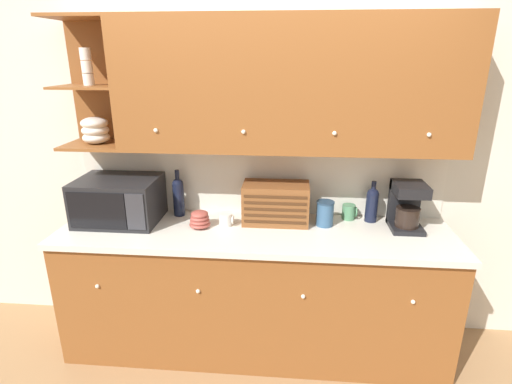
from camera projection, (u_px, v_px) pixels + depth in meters
ground_plane at (258, 317)px, 3.29m from camera, size 24.00×24.00×0.00m
wall_back at (259, 163)px, 2.90m from camera, size 5.02×0.06×2.60m
counter_unit at (255, 289)px, 2.84m from camera, size 2.64×0.67×0.93m
backsplash_panel at (259, 179)px, 2.90m from camera, size 2.62×0.01×0.52m
upper_cabinets at (283, 86)px, 2.51m from camera, size 2.62×0.37×0.83m
microwave at (119, 200)px, 2.78m from camera, size 0.55×0.43×0.31m
second_wine_bottle at (178, 195)px, 2.88m from camera, size 0.08×0.08×0.34m
bowl_stack_on_counter at (200, 220)px, 2.70m from camera, size 0.14×0.14×0.12m
mug_blue_second at (226, 220)px, 2.73m from camera, size 0.10×0.09×0.09m
bread_box at (276, 203)px, 2.76m from camera, size 0.45×0.25×0.28m
storage_canister at (325, 213)px, 2.72m from camera, size 0.12×0.12×0.17m
mug at (349, 212)px, 2.84m from camera, size 0.10×0.09×0.11m
wine_bottle at (372, 203)px, 2.78m from camera, size 0.09×0.09×0.29m
coffee_maker at (407, 205)px, 2.66m from camera, size 0.21×0.24×0.32m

